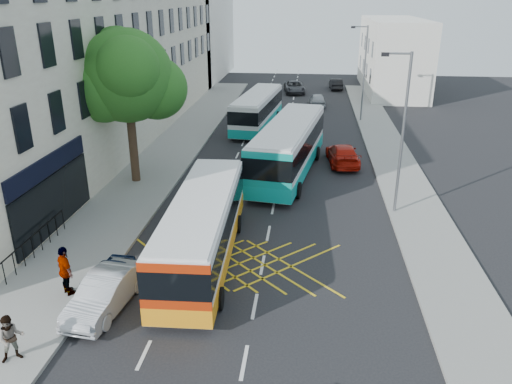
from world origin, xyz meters
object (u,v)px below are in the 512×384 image
(lamp_near, at_px, (402,126))
(red_hatchback, at_px, (343,154))
(parked_car_blue, at_px, (104,284))
(pedestrian_near, at_px, (11,338))
(bus_far, at_px, (257,110))
(pedestrian_far, at_px, (65,271))
(lamp_far, at_px, (363,69))
(bus_mid, at_px, (289,147))
(street_tree, at_px, (126,77))
(distant_car_dark, at_px, (336,84))
(distant_car_silver, at_px, (317,100))
(bus_near, at_px, (203,228))
(distant_car_grey, at_px, (294,87))
(parked_car_silver, at_px, (105,293))

(lamp_near, height_order, red_hatchback, lamp_near)
(parked_car_blue, bearing_deg, pedestrian_near, -107.24)
(bus_far, height_order, pedestrian_far, bus_far)
(lamp_far, xyz_separation_m, bus_mid, (-5.66, -14.44, -2.88))
(parked_car_blue, height_order, pedestrian_far, pedestrian_far)
(street_tree, xyz_separation_m, lamp_near, (14.71, -2.97, -1.68))
(lamp_near, relative_size, distant_car_dark, 2.11)
(parked_car_blue, bearing_deg, distant_car_silver, 80.50)
(parked_car_blue, bearing_deg, bus_near, 49.63)
(pedestrian_near, xyz_separation_m, pedestrian_far, (0.00, 3.64, 0.19))
(red_hatchback, distance_m, distant_car_grey, 25.66)
(distant_car_dark, xyz_separation_m, pedestrian_near, (-11.75, -48.79, 0.31))
(bus_mid, distance_m, parked_car_silver, 16.37)
(lamp_near, bearing_deg, lamp_far, 90.00)
(distant_car_dark, distance_m, pedestrian_far, 46.66)
(street_tree, xyz_separation_m, distant_car_grey, (8.46, 30.23, -5.65))
(distant_car_dark, bearing_deg, pedestrian_near, 72.21)
(parked_car_blue, height_order, parked_car_silver, parked_car_silver)
(distant_car_dark, bearing_deg, distant_car_silver, 72.99)
(bus_near, distance_m, red_hatchback, 15.26)
(parked_car_silver, distance_m, red_hatchback, 19.90)
(bus_mid, relative_size, pedestrian_far, 6.13)
(lamp_near, bearing_deg, bus_far, 117.41)
(lamp_far, height_order, bus_near, lamp_far)
(street_tree, height_order, lamp_near, street_tree)
(red_hatchback, bearing_deg, distant_car_grey, -85.81)
(red_hatchback, xyz_separation_m, distant_car_grey, (-4.10, 25.34, -0.03))
(lamp_far, bearing_deg, parked_car_silver, -111.18)
(pedestrian_far, bearing_deg, lamp_near, -103.36)
(bus_far, relative_size, red_hatchback, 2.26)
(parked_car_blue, bearing_deg, parked_car_silver, -61.50)
(pedestrian_far, bearing_deg, street_tree, -40.97)
(red_hatchback, height_order, distant_car_grey, red_hatchback)
(distant_car_silver, bearing_deg, bus_far, 57.03)
(bus_mid, bearing_deg, lamp_near, -35.69)
(parked_car_silver, relative_size, distant_car_silver, 1.05)
(bus_near, bearing_deg, distant_car_grey, 84.45)
(distant_car_grey, bearing_deg, bus_mid, -96.39)
(lamp_far, bearing_deg, bus_mid, -111.40)
(distant_car_dark, bearing_deg, distant_car_grey, 26.12)
(parked_car_blue, bearing_deg, bus_far, 86.95)
(distant_car_grey, bearing_deg, street_tree, -113.24)
(lamp_near, xyz_separation_m, pedestrian_far, (-13.20, -9.14, -3.49))
(lamp_far, bearing_deg, distant_car_grey, 115.32)
(parked_car_silver, xyz_separation_m, pedestrian_far, (-1.69, 0.55, 0.47))
(bus_far, bearing_deg, parked_car_blue, -90.02)
(bus_near, height_order, pedestrian_near, bus_near)
(distant_car_grey, relative_size, pedestrian_near, 2.96)
(bus_mid, xyz_separation_m, distant_car_grey, (-0.59, 27.64, -1.09))
(distant_car_silver, bearing_deg, bus_near, 77.50)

